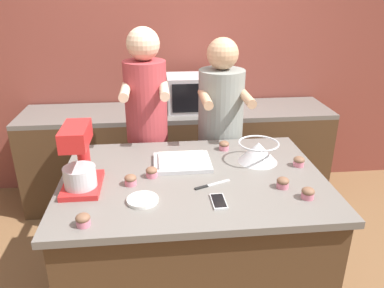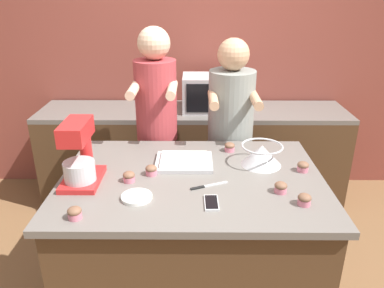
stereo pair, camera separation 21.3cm
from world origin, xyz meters
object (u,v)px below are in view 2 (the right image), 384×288
at_px(mixing_bowl, 262,154).
at_px(cupcake_4, 304,199).
at_px(cupcake_0, 303,167).
at_px(cupcake_1, 281,187).
at_px(cell_phone, 211,203).
at_px(small_plate, 137,197).
at_px(person_left, 157,134).
at_px(cupcake_6, 129,177).
at_px(knife, 207,186).
at_px(cupcake_5, 75,213).
at_px(stand_mixer, 80,156).
at_px(baking_tray, 184,161).
at_px(microwave_oven, 211,93).
at_px(cupcake_2, 230,147).
at_px(cupcake_3, 151,170).
at_px(person_right, 230,141).

height_order(mixing_bowl, cupcake_4, mixing_bowl).
xyz_separation_m(cupcake_0, cupcake_1, (-0.18, -0.25, 0.00)).
xyz_separation_m(cell_phone, small_plate, (-0.38, 0.05, 0.00)).
relative_size(person_left, cupcake_0, 25.05).
xyz_separation_m(cupcake_0, cupcake_6, (-1.01, -0.13, 0.00)).
xyz_separation_m(knife, cupcake_5, (-0.63, -0.31, 0.03)).
height_order(small_plate, cupcake_6, cupcake_6).
bearing_deg(cupcake_1, person_left, 129.74).
bearing_deg(small_plate, stand_mixer, 151.77).
relative_size(baking_tray, microwave_oven, 0.68).
relative_size(person_left, knife, 8.05).
height_order(cell_phone, cupcake_0, cupcake_0).
relative_size(baking_tray, cupcake_5, 5.14).
bearing_deg(mixing_bowl, knife, -140.69).
xyz_separation_m(baking_tray, cupcake_2, (0.30, 0.20, 0.01)).
distance_m(mixing_bowl, cupcake_4, 0.48).
relative_size(cell_phone, cupcake_4, 2.16).
distance_m(mixing_bowl, cupcake_5, 1.14).
xyz_separation_m(stand_mixer, cupcake_0, (1.26, 0.14, -0.13)).
relative_size(person_left, stand_mixer, 4.70).
height_order(baking_tray, cupcake_2, cupcake_2).
distance_m(cupcake_0, cupcake_3, 0.89).
bearing_deg(cupcake_5, cupcake_0, 22.48).
bearing_deg(cupcake_0, microwave_oven, 110.98).
distance_m(stand_mixer, cupcake_0, 1.28).
height_order(cupcake_1, cupcake_5, same).
height_order(cupcake_3, cupcake_4, same).
bearing_deg(microwave_oven, small_plate, -105.66).
bearing_deg(cupcake_6, person_right, 50.65).
distance_m(baking_tray, cupcake_5, 0.77).
relative_size(person_right, knife, 7.69).
bearing_deg(small_plate, cupcake_3, 79.87).
relative_size(mixing_bowl, cupcake_5, 3.75).
height_order(cupcake_1, cupcake_4, same).
relative_size(cupcake_5, cupcake_6, 1.00).
xyz_separation_m(mixing_bowl, cupcake_4, (0.14, -0.46, -0.04)).
height_order(person_right, cupcake_0, person_right).
distance_m(knife, cupcake_0, 0.60).
height_order(person_left, cupcake_0, person_left).
bearing_deg(person_right, mixing_bowl, -75.73).
bearing_deg(small_plate, cupcake_6, 110.45).
bearing_deg(person_left, baking_tray, -68.28).
distance_m(mixing_bowl, microwave_oven, 1.22).
bearing_deg(cupcake_2, person_right, 84.16).
relative_size(knife, cupcake_0, 3.11).
height_order(person_right, cupcake_4, person_right).
bearing_deg(stand_mixer, cupcake_1, -5.66).
distance_m(baking_tray, cupcake_3, 0.24).
xyz_separation_m(small_plate, cupcake_5, (-0.26, -0.18, 0.02)).
bearing_deg(microwave_oven, cupcake_1, -78.64).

